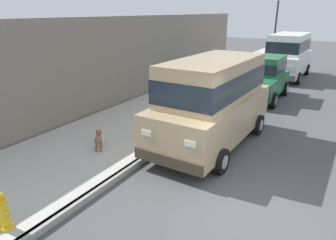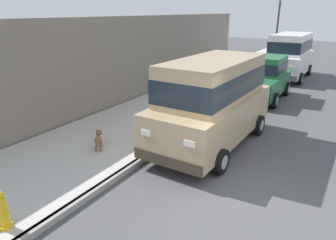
{
  "view_description": "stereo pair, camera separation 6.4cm",
  "coord_description": "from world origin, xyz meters",
  "px_view_note": "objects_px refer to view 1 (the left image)",
  "views": [
    {
      "loc": [
        1.07,
        -5.14,
        3.76
      ],
      "look_at": [
        -3.08,
        1.84,
        0.85
      ],
      "focal_mm": 32.81,
      "sensor_mm": 36.0,
      "label": 1
    },
    {
      "loc": [
        1.13,
        -5.11,
        3.76
      ],
      "look_at": [
        -3.08,
        1.84,
        0.85
      ],
      "focal_mm": 32.81,
      "sensor_mm": 36.0,
      "label": 2
    }
  ],
  "objects_px": {
    "car_green_hatchback": "(262,77)",
    "car_white_van": "(288,54)",
    "dog_brown": "(98,139)",
    "fire_hydrant": "(3,212)",
    "car_tan_van": "(213,99)",
    "street_lamp": "(276,24)"
  },
  "relations": [
    {
      "from": "car_green_hatchback",
      "to": "car_white_van",
      "type": "relative_size",
      "value": 0.77
    },
    {
      "from": "car_white_van",
      "to": "dog_brown",
      "type": "xyz_separation_m",
      "value": [
        -2.41,
        -13.31,
        -0.97
      ]
    },
    {
      "from": "car_tan_van",
      "to": "dog_brown",
      "type": "distance_m",
      "value": 3.4
    },
    {
      "from": "car_green_hatchback",
      "to": "fire_hydrant",
      "type": "relative_size",
      "value": 5.26
    },
    {
      "from": "car_green_hatchback",
      "to": "street_lamp",
      "type": "bearing_deg",
      "value": 99.7
    },
    {
      "from": "dog_brown",
      "to": "street_lamp",
      "type": "height_order",
      "value": "street_lamp"
    },
    {
      "from": "car_green_hatchback",
      "to": "dog_brown",
      "type": "relative_size",
      "value": 6.09
    },
    {
      "from": "fire_hydrant",
      "to": "car_tan_van",
      "type": "bearing_deg",
      "value": 74.62
    },
    {
      "from": "car_green_hatchback",
      "to": "car_white_van",
      "type": "height_order",
      "value": "car_white_van"
    },
    {
      "from": "car_white_van",
      "to": "dog_brown",
      "type": "distance_m",
      "value": 13.56
    },
    {
      "from": "car_green_hatchback",
      "to": "street_lamp",
      "type": "height_order",
      "value": "street_lamp"
    },
    {
      "from": "dog_brown",
      "to": "fire_hydrant",
      "type": "bearing_deg",
      "value": -74.96
    },
    {
      "from": "car_white_van",
      "to": "fire_hydrant",
      "type": "bearing_deg",
      "value": -95.22
    },
    {
      "from": "car_green_hatchback",
      "to": "dog_brown",
      "type": "xyz_separation_m",
      "value": [
        -2.32,
        -8.03,
        -0.55
      ]
    },
    {
      "from": "fire_hydrant",
      "to": "street_lamp",
      "type": "xyz_separation_m",
      "value": [
        0.1,
        19.13,
        2.43
      ]
    },
    {
      "from": "car_tan_van",
      "to": "car_green_hatchback",
      "type": "height_order",
      "value": "car_tan_van"
    },
    {
      "from": "car_green_hatchback",
      "to": "street_lamp",
      "type": "relative_size",
      "value": 0.86
    },
    {
      "from": "fire_hydrant",
      "to": "street_lamp",
      "type": "relative_size",
      "value": 0.16
    },
    {
      "from": "car_white_van",
      "to": "street_lamp",
      "type": "bearing_deg",
      "value": 119.68
    },
    {
      "from": "car_tan_van",
      "to": "street_lamp",
      "type": "bearing_deg",
      "value": 95.95
    },
    {
      "from": "car_tan_van",
      "to": "fire_hydrant",
      "type": "distance_m",
      "value": 5.8
    },
    {
      "from": "fire_hydrant",
      "to": "car_white_van",
      "type": "bearing_deg",
      "value": 84.78
    }
  ]
}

